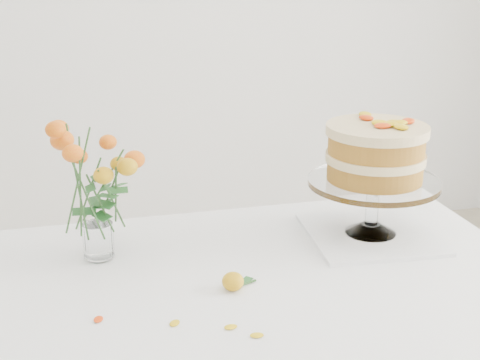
% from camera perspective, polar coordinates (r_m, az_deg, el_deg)
% --- Properties ---
extents(table, '(1.43, 0.93, 0.76)m').
position_cam_1_polar(table, '(1.45, -1.34, -12.38)').
color(table, tan).
rests_on(table, ground).
extents(napkin, '(0.33, 0.33, 0.01)m').
position_cam_1_polar(napkin, '(1.70, 11.05, -4.56)').
color(napkin, white).
rests_on(napkin, table).
extents(cake_stand, '(0.32, 0.32, 0.29)m').
position_cam_1_polar(cake_stand, '(1.63, 11.48, 1.81)').
color(cake_stand, white).
rests_on(cake_stand, napkin).
extents(rose_vase, '(0.25, 0.25, 0.35)m').
position_cam_1_polar(rose_vase, '(1.51, -12.40, 0.47)').
color(rose_vase, white).
rests_on(rose_vase, table).
extents(loose_rose_near, '(0.08, 0.05, 0.04)m').
position_cam_1_polar(loose_rose_near, '(1.41, -0.60, -8.65)').
color(loose_rose_near, gold).
rests_on(loose_rose_near, table).
extents(stray_petal_a, '(0.03, 0.02, 0.00)m').
position_cam_1_polar(stray_petal_a, '(1.30, -5.60, -12.07)').
color(stray_petal_a, yellow).
rests_on(stray_petal_a, table).
extents(stray_petal_b, '(0.03, 0.02, 0.00)m').
position_cam_1_polar(stray_petal_b, '(1.29, -0.80, -12.45)').
color(stray_petal_b, yellow).
rests_on(stray_petal_b, table).
extents(stray_petal_c, '(0.03, 0.02, 0.00)m').
position_cam_1_polar(stray_petal_c, '(1.26, 1.45, -13.12)').
color(stray_petal_c, yellow).
rests_on(stray_petal_c, table).
extents(stray_petal_d, '(0.03, 0.02, 0.00)m').
position_cam_1_polar(stray_petal_d, '(1.34, -11.99, -11.57)').
color(stray_petal_d, yellow).
rests_on(stray_petal_d, table).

